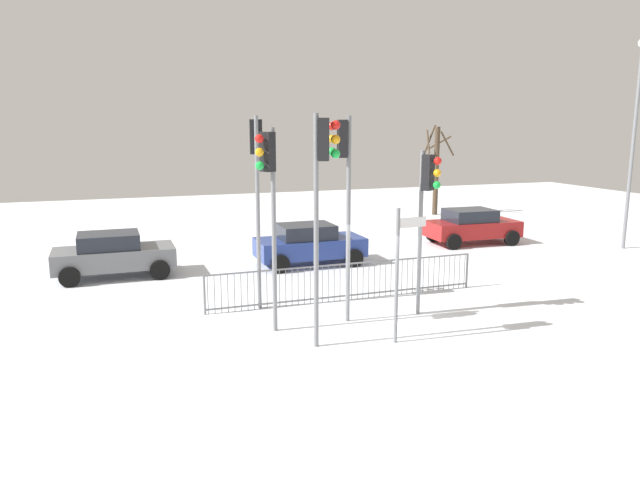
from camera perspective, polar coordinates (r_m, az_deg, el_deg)
name	(u,v)px	position (r m, az deg, el deg)	size (l,w,h in m)	color
ground_plane	(389,332)	(14.64, 6.67, -8.75)	(60.00, 60.00, 0.00)	white
traffic_light_rear_left	(269,185)	(13.82, -4.92, 5.27)	(0.52, 0.42, 4.87)	slate
traffic_light_foreground_right	(322,180)	(12.80, 0.23, 5.80)	(0.54, 0.39, 5.17)	slate
traffic_light_mid_right	(427,196)	(15.41, 10.17, 4.17)	(0.44, 0.50, 4.29)	slate
traffic_light_mid_left	(257,169)	(15.88, -6.08, 6.73)	(0.35, 0.56, 5.16)	slate
traffic_light_rear_right	(343,174)	(14.57, 2.24, 6.35)	(0.56, 0.36, 5.14)	slate
direction_sign_post	(399,268)	(13.53, 7.59, -2.70)	(0.79, 0.15, 3.12)	slate
pedestrian_guard_railing	(346,281)	(16.98, 2.49, -3.94)	(8.08, 0.11, 1.07)	slate
car_blue_mid	(309,244)	(21.16, -1.07, -0.35)	(3.81, 1.94, 1.47)	navy
car_red_near	(472,226)	(25.70, 14.32, 1.33)	(3.86, 2.05, 1.47)	maroon
car_grey_trailing	(113,254)	(20.59, -19.20, -1.29)	(3.82, 1.96, 1.47)	slate
street_lamp	(635,126)	(26.61, 27.92, 9.62)	(0.36, 0.36, 8.16)	slate
bare_tree_left	(436,167)	(33.54, 11.06, 6.88)	(1.69, 1.86, 4.91)	#473828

